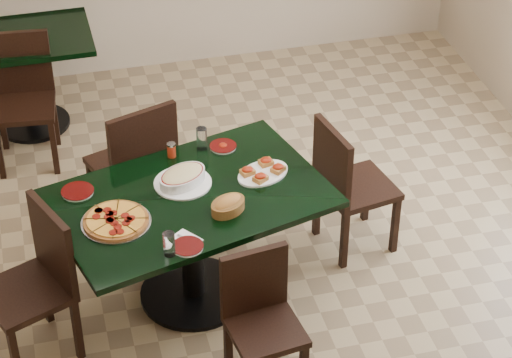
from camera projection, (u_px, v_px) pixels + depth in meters
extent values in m
plane|color=#937C54|center=(234.00, 274.00, 6.19)|extent=(5.50, 5.50, 0.00)
cube|color=black|center=(189.00, 198.00, 5.61)|extent=(1.72, 1.34, 0.04)
cylinder|color=black|center=(192.00, 250.00, 5.83)|extent=(0.13, 0.13, 0.71)
cylinder|color=black|center=(194.00, 293.00, 6.03)|extent=(0.65, 0.65, 0.03)
cube|color=black|center=(21.00, 39.00, 7.16)|extent=(1.00, 0.74, 0.04)
cylinder|color=black|center=(28.00, 84.00, 7.38)|extent=(0.11, 0.11, 0.71)
cylinder|color=black|center=(34.00, 123.00, 7.58)|extent=(0.54, 0.54, 0.03)
cube|color=black|center=(131.00, 165.00, 6.33)|extent=(0.58, 0.58, 0.04)
cube|color=black|center=(144.00, 146.00, 6.03)|extent=(0.44, 0.19, 0.49)
cube|color=black|center=(146.00, 172.00, 6.69)|extent=(0.05, 0.05, 0.45)
cube|color=black|center=(175.00, 201.00, 6.43)|extent=(0.05, 0.05, 0.45)
cube|color=black|center=(93.00, 191.00, 6.52)|extent=(0.05, 0.05, 0.45)
cube|color=black|center=(120.00, 222.00, 6.25)|extent=(0.05, 0.05, 0.45)
cube|color=black|center=(266.00, 331.00, 5.25)|extent=(0.42, 0.42, 0.04)
cube|color=black|center=(254.00, 280.00, 5.25)|extent=(0.37, 0.09, 0.40)
cube|color=black|center=(228.00, 346.00, 5.44)|extent=(0.04, 0.04, 0.36)
cube|color=black|center=(281.00, 331.00, 5.53)|extent=(0.04, 0.04, 0.36)
cube|color=black|center=(358.00, 188.00, 6.20)|extent=(0.49, 0.49, 0.04)
cube|color=black|center=(332.00, 162.00, 5.99)|extent=(0.12, 0.42, 0.45)
cube|color=black|center=(395.00, 225.00, 6.26)|extent=(0.05, 0.05, 0.41)
cube|color=black|center=(344.00, 240.00, 6.13)|extent=(0.05, 0.05, 0.41)
cube|color=black|center=(366.00, 194.00, 6.52)|extent=(0.05, 0.05, 0.41)
cube|color=black|center=(317.00, 208.00, 6.40)|extent=(0.05, 0.05, 0.41)
cube|color=black|center=(26.00, 294.00, 5.39)|extent=(0.57, 0.57, 0.04)
cube|color=black|center=(53.00, 244.00, 5.34)|extent=(0.20, 0.41, 0.46)
cube|color=black|center=(46.00, 293.00, 5.74)|extent=(0.05, 0.05, 0.42)
cube|color=black|center=(77.00, 329.00, 5.50)|extent=(0.05, 0.05, 0.42)
cube|color=black|center=(23.00, 107.00, 6.94)|extent=(0.48, 0.48, 0.04)
cube|color=black|center=(20.00, 62.00, 6.95)|extent=(0.44, 0.08, 0.47)
cube|color=black|center=(2.00, 123.00, 7.21)|extent=(0.04, 0.04, 0.43)
cube|color=black|center=(54.00, 148.00, 6.95)|extent=(0.04, 0.04, 0.43)
cube|color=black|center=(55.00, 119.00, 7.25)|extent=(0.04, 0.04, 0.43)
cylinder|color=#A8A8AF|center=(116.00, 222.00, 5.39)|extent=(0.38, 0.38, 0.01)
cylinder|color=brown|center=(116.00, 221.00, 5.38)|extent=(0.36, 0.36, 0.02)
cylinder|color=orange|center=(116.00, 219.00, 5.38)|extent=(0.32, 0.32, 0.01)
cylinder|color=white|center=(183.00, 183.00, 5.69)|extent=(0.33, 0.33, 0.01)
ellipsoid|color=beige|center=(182.00, 174.00, 5.65)|extent=(0.32, 0.28, 0.04)
ellipsoid|color=#A46F2D|center=(228.00, 203.00, 5.45)|extent=(0.20, 0.17, 0.08)
cylinder|color=white|center=(188.00, 247.00, 5.22)|extent=(0.16, 0.16, 0.01)
cylinder|color=#3A0403|center=(188.00, 246.00, 5.22)|extent=(0.17, 0.17, 0.00)
cylinder|color=white|center=(223.00, 147.00, 5.99)|extent=(0.16, 0.16, 0.01)
cylinder|color=#3A0403|center=(223.00, 146.00, 5.98)|extent=(0.16, 0.16, 0.00)
ellipsoid|color=#A92308|center=(223.00, 145.00, 5.98)|extent=(0.05, 0.05, 0.02)
cylinder|color=white|center=(78.00, 192.00, 5.62)|extent=(0.18, 0.18, 0.01)
cylinder|color=#3A0403|center=(77.00, 191.00, 5.61)|extent=(0.19, 0.19, 0.00)
cube|color=white|center=(184.00, 241.00, 5.27)|extent=(0.21, 0.21, 0.00)
cube|color=#A8A8AF|center=(187.00, 240.00, 5.27)|extent=(0.10, 0.12, 0.00)
cylinder|color=white|center=(202.00, 138.00, 5.95)|extent=(0.06, 0.06, 0.14)
cylinder|color=white|center=(169.00, 244.00, 5.15)|extent=(0.06, 0.06, 0.14)
cylinder|color=#AF2A12|center=(171.00, 151.00, 5.89)|extent=(0.05, 0.05, 0.08)
cylinder|color=#A8A8AF|center=(171.00, 144.00, 5.87)|extent=(0.05, 0.05, 0.01)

